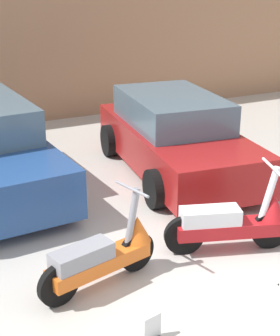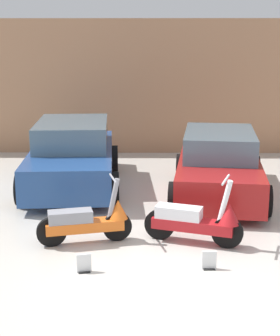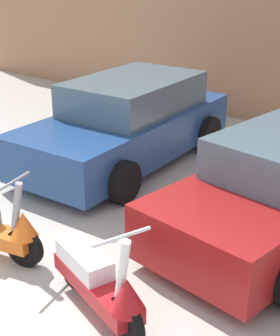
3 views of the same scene
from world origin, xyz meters
TOP-DOWN VIEW (x-y plane):
  - scooter_front_right at (0.50, 0.80)m, footprint 1.50×0.76m
  - car_rear_left at (-1.86, 4.07)m, footprint 2.15×4.13m

SIDE VIEW (x-z plane):
  - scooter_front_right at x=0.50m, z-range -0.16..0.93m
  - car_rear_left at x=-1.86m, z-range -0.03..1.34m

